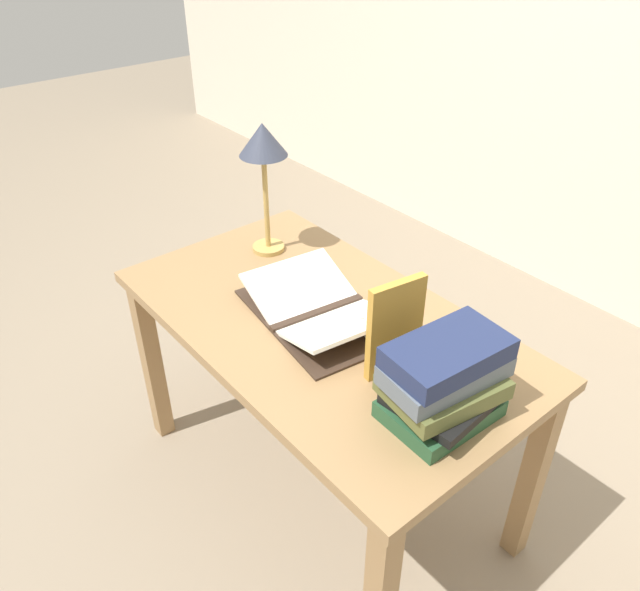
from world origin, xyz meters
name	(u,v)px	position (x,y,z in m)	size (l,w,h in m)	color
ground_plane	(322,482)	(0.00, 0.00, 0.00)	(12.00, 12.00, 0.00)	gray
reading_desk	(323,347)	(0.00, 0.00, 0.64)	(1.31, 0.74, 0.74)	#937047
open_book	(319,309)	(-0.02, 0.00, 0.76)	(0.53, 0.39, 0.08)	#38281E
book_stack_tall	(444,382)	(0.49, -0.03, 0.85)	(0.24, 0.32, 0.23)	#234C2D
book_standing_upright	(396,327)	(0.29, 0.00, 0.88)	(0.05, 0.17, 0.28)	#BC8933
reading_lamp	(263,150)	(-0.45, 0.12, 1.11)	(0.16, 0.16, 0.46)	tan
coffee_mug	(380,321)	(0.16, 0.08, 0.79)	(0.11, 0.11, 0.10)	white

